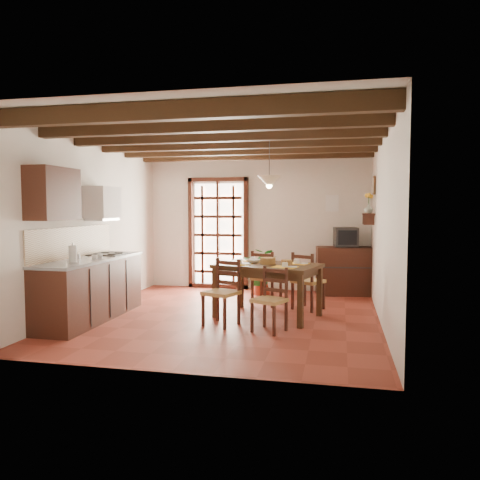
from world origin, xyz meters
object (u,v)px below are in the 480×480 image
(dining_table, at_px, (268,271))
(chair_far_left, at_px, (266,288))
(kitchen_counter, at_px, (91,288))
(chair_near_left, at_px, (222,305))
(crt_tv, at_px, (346,237))
(pendant_lamp, at_px, (269,180))
(sideboard, at_px, (345,271))
(chair_far_right, at_px, (308,292))
(chair_near_right, at_px, (270,312))
(potted_plant, at_px, (261,265))

(dining_table, distance_m, chair_far_left, 0.95)
(kitchen_counter, distance_m, chair_near_left, 2.00)
(crt_tv, distance_m, pendant_lamp, 2.52)
(dining_table, bearing_deg, pendant_lamp, 105.61)
(chair_near_left, bearing_deg, crt_tv, 78.53)
(chair_near_left, height_order, sideboard, chair_near_left)
(chair_near_left, relative_size, chair_far_right, 0.99)
(chair_near_right, bearing_deg, pendant_lamp, 121.67)
(chair_near_left, xyz_separation_m, potted_plant, (0.16, 2.44, 0.28))
(chair_far_right, bearing_deg, potted_plant, -20.53)
(crt_tv, bearing_deg, sideboard, 80.57)
(sideboard, relative_size, pendant_lamp, 1.28)
(sideboard, bearing_deg, dining_table, -126.54)
(kitchen_counter, xyz_separation_m, chair_far_right, (3.11, 1.35, -0.18))
(kitchen_counter, distance_m, potted_plant, 3.31)
(chair_far_right, bearing_deg, pendant_lamp, 73.54)
(chair_far_right, relative_size, pendant_lamp, 1.11)
(sideboard, distance_m, pendant_lamp, 2.83)
(chair_near_left, relative_size, chair_near_right, 1.09)
(chair_far_left, height_order, sideboard, chair_far_left)
(chair_near_left, xyz_separation_m, pendant_lamp, (0.56, 0.74, 1.78))
(chair_near_left, height_order, crt_tv, crt_tv)
(chair_near_right, relative_size, pendant_lamp, 1.02)
(sideboard, height_order, crt_tv, crt_tv)
(kitchen_counter, bearing_deg, potted_plant, 49.54)
(potted_plant, height_order, pendant_lamp, pendant_lamp)
(chair_far_left, distance_m, chair_far_right, 0.74)
(kitchen_counter, distance_m, crt_tv, 4.71)
(chair_near_right, xyz_separation_m, sideboard, (1.01, 2.95, 0.19))
(kitchen_counter, height_order, crt_tv, kitchen_counter)
(chair_near_right, bearing_deg, chair_far_right, 96.86)
(chair_far_right, bearing_deg, chair_near_left, 78.35)
(chair_near_left, relative_size, pendant_lamp, 1.11)
(sideboard, bearing_deg, chair_far_left, -143.65)
(crt_tv, xyz_separation_m, pendant_lamp, (-1.17, -2.00, 0.97))
(dining_table, relative_size, chair_far_left, 1.81)
(dining_table, bearing_deg, chair_near_left, -115.96)
(chair_far_left, distance_m, crt_tv, 2.01)
(chair_far_right, bearing_deg, chair_far_left, 14.26)
(chair_far_right, height_order, sideboard, chair_far_right)
(chair_far_left, bearing_deg, potted_plant, -59.16)
(sideboard, relative_size, potted_plant, 0.59)
(sideboard, height_order, pendant_lamp, pendant_lamp)
(chair_near_right, distance_m, chair_far_left, 1.70)
(potted_plant, bearing_deg, chair_near_left, -93.77)
(kitchen_counter, bearing_deg, dining_table, 15.68)
(chair_far_left, bearing_deg, dining_table, 116.83)
(chair_near_right, relative_size, crt_tv, 1.79)
(kitchen_counter, relative_size, chair_near_right, 2.61)
(chair_near_left, relative_size, chair_far_left, 1.00)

